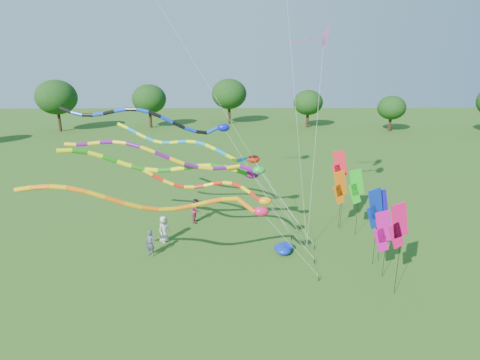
{
  "coord_description": "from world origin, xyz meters",
  "views": [
    {
      "loc": [
        -2.23,
        -19.17,
        11.83
      ],
      "look_at": [
        -1.79,
        3.81,
        4.8
      ],
      "focal_mm": 30.0,
      "sensor_mm": 36.0,
      "label": 1
    }
  ],
  "objects_px": {
    "person_c": "(196,211)",
    "person_a": "(164,229)",
    "tube_kite_red": "(213,187)",
    "person_b": "(150,243)",
    "tube_kite_orange": "(174,203)",
    "blue_nylon_heap": "(283,248)"
  },
  "relations": [
    {
      "from": "person_c",
      "to": "person_a",
      "type": "bearing_deg",
      "value": 153.59
    },
    {
      "from": "tube_kite_red",
      "to": "person_c",
      "type": "distance_m",
      "value": 5.85
    },
    {
      "from": "tube_kite_orange",
      "to": "person_a",
      "type": "relative_size",
      "value": 7.94
    },
    {
      "from": "tube_kite_red",
      "to": "tube_kite_orange",
      "type": "relative_size",
      "value": 0.8
    },
    {
      "from": "person_b",
      "to": "person_c",
      "type": "relative_size",
      "value": 0.93
    },
    {
      "from": "person_b",
      "to": "person_c",
      "type": "bearing_deg",
      "value": 94.81
    },
    {
      "from": "blue_nylon_heap",
      "to": "tube_kite_orange",
      "type": "bearing_deg",
      "value": -143.47
    },
    {
      "from": "tube_kite_red",
      "to": "person_a",
      "type": "distance_m",
      "value": 4.91
    },
    {
      "from": "person_a",
      "to": "person_c",
      "type": "relative_size",
      "value": 1.0
    },
    {
      "from": "person_a",
      "to": "tube_kite_red",
      "type": "bearing_deg",
      "value": -73.91
    },
    {
      "from": "tube_kite_red",
      "to": "blue_nylon_heap",
      "type": "distance_m",
      "value": 5.94
    },
    {
      "from": "blue_nylon_heap",
      "to": "person_c",
      "type": "distance_m",
      "value": 7.71
    },
    {
      "from": "tube_kite_red",
      "to": "person_c",
      "type": "relative_size",
      "value": 6.32
    },
    {
      "from": "person_a",
      "to": "person_b",
      "type": "xyz_separation_m",
      "value": [
        -0.52,
        -2.01,
        -0.06
      ]
    },
    {
      "from": "tube_kite_orange",
      "to": "person_c",
      "type": "relative_size",
      "value": 7.92
    },
    {
      "from": "tube_kite_red",
      "to": "person_b",
      "type": "relative_size",
      "value": 6.77
    },
    {
      "from": "tube_kite_red",
      "to": "person_b",
      "type": "distance_m",
      "value": 5.22
    },
    {
      "from": "tube_kite_orange",
      "to": "person_a",
      "type": "bearing_deg",
      "value": 99.39
    },
    {
      "from": "tube_kite_orange",
      "to": "person_c",
      "type": "height_order",
      "value": "tube_kite_orange"
    },
    {
      "from": "tube_kite_red",
      "to": "blue_nylon_heap",
      "type": "relative_size",
      "value": 6.84
    },
    {
      "from": "person_b",
      "to": "person_a",
      "type": "bearing_deg",
      "value": 104.32
    },
    {
      "from": "tube_kite_orange",
      "to": "tube_kite_red",
      "type": "bearing_deg",
      "value": 64.16
    }
  ]
}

